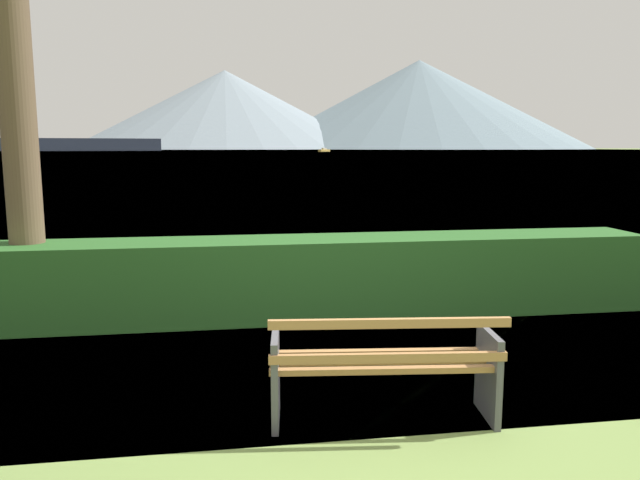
{
  "coord_description": "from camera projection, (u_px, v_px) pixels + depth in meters",
  "views": [
    {
      "loc": [
        -1.13,
        -4.27,
        2.04
      ],
      "look_at": [
        0.0,
        3.1,
        0.9
      ],
      "focal_mm": 34.31,
      "sensor_mm": 36.0,
      "label": 1
    }
  ],
  "objects": [
    {
      "name": "cargo_ship_large",
      "position": [
        48.0,
        140.0,
        298.08
      ],
      "size": [
        92.52,
        36.89,
        19.08
      ],
      "color": "#2D384C",
      "rests_on": "water_surface"
    },
    {
      "name": "fishing_boat_near",
      "position": [
        324.0,
        150.0,
        254.45
      ],
      "size": [
        5.49,
        5.0,
        1.59
      ],
      "color": "gold",
      "rests_on": "water_surface"
    },
    {
      "name": "water_surface",
      "position": [
        227.0,
        151.0,
        307.21
      ],
      "size": [
        620.0,
        620.0,
        0.0
      ],
      "primitive_type": "plane",
      "color": "#7A99A8",
      "rests_on": "ground_plane"
    },
    {
      "name": "hedge_row",
      "position": [
        322.0,
        277.0,
        7.42
      ],
      "size": [
        8.03,
        0.86,
        0.95
      ],
      "primitive_type": "cube",
      "color": "#285B23",
      "rests_on": "ground_plane"
    },
    {
      "name": "park_bench",
      "position": [
        384.0,
        367.0,
        4.53
      ],
      "size": [
        1.74,
        0.75,
        0.87
      ],
      "color": "#A0703F",
      "rests_on": "ground_plane"
    },
    {
      "name": "ground_plane",
      "position": [
        382.0,
        418.0,
        4.65
      ],
      "size": [
        1400.0,
        1400.0,
        0.0
      ],
      "primitive_type": "plane",
      "color": "olive"
    },
    {
      "name": "distant_hills",
      "position": [
        242.0,
        106.0,
        548.56
      ],
      "size": [
        737.77,
        314.81,
        82.83
      ],
      "color": "slate",
      "rests_on": "ground_plane"
    }
  ]
}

